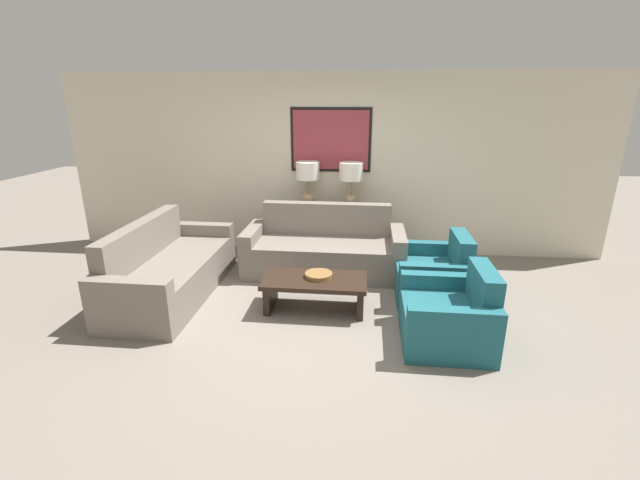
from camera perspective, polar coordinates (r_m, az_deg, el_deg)
The scene contains 11 objects.
ground_plane at distance 4.64m, azimuth -1.18°, elevation -11.07°, with size 20.00×20.00×0.00m, color slate.
back_wall at distance 6.50m, azimuth 1.46°, elevation 9.99°, with size 8.11×0.12×2.65m.
console_table at distance 6.45m, azimuth 1.19°, elevation 1.18°, with size 1.21×0.39×0.75m.
table_lamp_left at distance 6.29m, azimuth -1.64°, elevation 8.56°, with size 0.34×0.34×0.66m.
table_lamp_right at distance 6.23m, azimuth 4.15°, elevation 8.44°, with size 0.34×0.34×0.66m.
couch_by_back_wall at distance 5.83m, azimuth 0.61°, elevation -1.43°, with size 2.14×0.88×0.90m.
couch_by_side at distance 5.48m, azimuth -19.45°, elevation -3.89°, with size 0.88×2.14×0.90m.
coffee_table at distance 4.81m, azimuth -0.67°, elevation -6.21°, with size 1.15×0.59×0.38m.
decorative_bowl at distance 4.80m, azimuth -0.18°, elevation -4.68°, with size 0.31×0.31×0.05m.
armchair_near_back_wall at distance 5.33m, azimuth 14.97°, elevation -4.48°, with size 0.83×0.93×0.77m.
armchair_near_camera at distance 4.40m, azimuth 16.90°, elevation -9.71°, with size 0.83×0.93×0.77m.
Camera 1 is at (0.52, -4.00, 2.28)m, focal length 24.00 mm.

